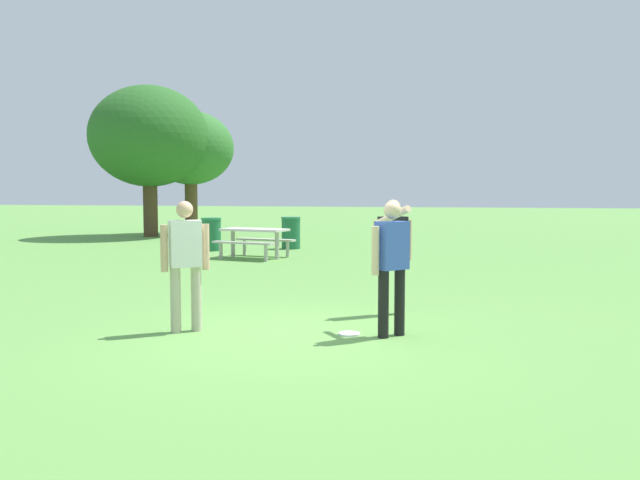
{
  "coord_description": "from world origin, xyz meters",
  "views": [
    {
      "loc": [
        1.98,
        -7.89,
        1.78
      ],
      "look_at": [
        -0.24,
        2.19,
        1.0
      ],
      "focal_mm": 37.5,
      "sensor_mm": 36.0,
      "label": 1
    }
  ],
  "objects_px": {
    "person_thrower": "(185,257)",
    "trash_can_further_along": "(291,233)",
    "person_bystander": "(391,258)",
    "frisbee": "(349,334)",
    "trash_can_beside_table": "(211,234)",
    "person_catcher": "(393,249)",
    "picnic_table_near": "(255,236)",
    "tree_broad_center": "(190,149)",
    "tree_tall_left": "(149,137)"
  },
  "relations": [
    {
      "from": "tree_tall_left",
      "to": "frisbee",
      "type": "bearing_deg",
      "value": -56.01
    },
    {
      "from": "person_bystander",
      "to": "tree_tall_left",
      "type": "relative_size",
      "value": 0.29
    },
    {
      "from": "trash_can_beside_table",
      "to": "trash_can_further_along",
      "type": "height_order",
      "value": "same"
    },
    {
      "from": "person_bystander",
      "to": "picnic_table_near",
      "type": "relative_size",
      "value": 0.83
    },
    {
      "from": "person_catcher",
      "to": "tree_broad_center",
      "type": "height_order",
      "value": "tree_broad_center"
    },
    {
      "from": "trash_can_beside_table",
      "to": "tree_broad_center",
      "type": "relative_size",
      "value": 0.2
    },
    {
      "from": "person_catcher",
      "to": "tree_tall_left",
      "type": "distance_m",
      "value": 17.72
    },
    {
      "from": "trash_can_beside_table",
      "to": "trash_can_further_along",
      "type": "relative_size",
      "value": 1.0
    },
    {
      "from": "frisbee",
      "to": "trash_can_further_along",
      "type": "xyz_separation_m",
      "value": [
        -3.79,
        11.41,
        0.47
      ]
    },
    {
      "from": "person_catcher",
      "to": "frisbee",
      "type": "bearing_deg",
      "value": -104.03
    },
    {
      "from": "person_catcher",
      "to": "tree_tall_left",
      "type": "bearing_deg",
      "value": 127.67
    },
    {
      "from": "trash_can_beside_table",
      "to": "person_bystander",
      "type": "bearing_deg",
      "value": -58.07
    },
    {
      "from": "person_catcher",
      "to": "picnic_table_near",
      "type": "xyz_separation_m",
      "value": [
        -4.37,
        7.09,
        -0.38
      ]
    },
    {
      "from": "person_thrower",
      "to": "trash_can_further_along",
      "type": "xyz_separation_m",
      "value": [
        -1.75,
        11.66,
        -0.46
      ]
    },
    {
      "from": "person_thrower",
      "to": "tree_tall_left",
      "type": "bearing_deg",
      "value": 118.05
    },
    {
      "from": "trash_can_further_along",
      "to": "picnic_table_near",
      "type": "bearing_deg",
      "value": -94.3
    },
    {
      "from": "tree_tall_left",
      "to": "person_catcher",
      "type": "bearing_deg",
      "value": -52.33
    },
    {
      "from": "person_thrower",
      "to": "trash_can_further_along",
      "type": "distance_m",
      "value": 11.8
    },
    {
      "from": "person_catcher",
      "to": "frisbee",
      "type": "relative_size",
      "value": 5.99
    },
    {
      "from": "trash_can_beside_table",
      "to": "tree_tall_left",
      "type": "relative_size",
      "value": 0.17
    },
    {
      "from": "person_thrower",
      "to": "frisbee",
      "type": "height_order",
      "value": "person_thrower"
    },
    {
      "from": "picnic_table_near",
      "to": "trash_can_beside_table",
      "type": "distance_m",
      "value": 2.57
    },
    {
      "from": "trash_can_further_along",
      "to": "tree_broad_center",
      "type": "xyz_separation_m",
      "value": [
        -5.56,
        5.46,
        2.9
      ]
    },
    {
      "from": "trash_can_beside_table",
      "to": "tree_tall_left",
      "type": "xyz_separation_m",
      "value": [
        -4.44,
        5.02,
        3.27
      ]
    },
    {
      "from": "person_catcher",
      "to": "trash_can_beside_table",
      "type": "bearing_deg",
      "value": 125.31
    },
    {
      "from": "picnic_table_near",
      "to": "tree_tall_left",
      "type": "relative_size",
      "value": 0.35
    },
    {
      "from": "person_catcher",
      "to": "frisbee",
      "type": "height_order",
      "value": "person_catcher"
    },
    {
      "from": "picnic_table_near",
      "to": "trash_can_further_along",
      "type": "height_order",
      "value": "trash_can_further_along"
    },
    {
      "from": "picnic_table_near",
      "to": "person_bystander",
      "type": "bearing_deg",
      "value": -62.12
    },
    {
      "from": "picnic_table_near",
      "to": "tree_tall_left",
      "type": "distance_m",
      "value": 9.79
    },
    {
      "from": "person_catcher",
      "to": "tree_broad_center",
      "type": "xyz_separation_m",
      "value": [
        -9.71,
        15.4,
        2.44
      ]
    },
    {
      "from": "trash_can_further_along",
      "to": "tree_tall_left",
      "type": "distance_m",
      "value": 8.29
    },
    {
      "from": "trash_can_further_along",
      "to": "tree_broad_center",
      "type": "distance_m",
      "value": 8.31
    },
    {
      "from": "person_thrower",
      "to": "person_catcher",
      "type": "height_order",
      "value": "same"
    },
    {
      "from": "trash_can_further_along",
      "to": "person_catcher",
      "type": "bearing_deg",
      "value": -67.34
    },
    {
      "from": "tree_broad_center",
      "to": "person_thrower",
      "type": "bearing_deg",
      "value": -66.88
    },
    {
      "from": "picnic_table_near",
      "to": "person_thrower",
      "type": "bearing_deg",
      "value": -77.4
    },
    {
      "from": "person_bystander",
      "to": "picnic_table_near",
      "type": "height_order",
      "value": "person_bystander"
    },
    {
      "from": "tree_tall_left",
      "to": "person_bystander",
      "type": "bearing_deg",
      "value": -54.66
    },
    {
      "from": "person_bystander",
      "to": "trash_can_beside_table",
      "type": "xyz_separation_m",
      "value": [
        -6.39,
        10.26,
        -0.48
      ]
    },
    {
      "from": "person_bystander",
      "to": "frisbee",
      "type": "bearing_deg",
      "value": -175.74
    },
    {
      "from": "frisbee",
      "to": "trash_can_beside_table",
      "type": "bearing_deg",
      "value": 119.77
    },
    {
      "from": "person_bystander",
      "to": "person_catcher",
      "type": "bearing_deg",
      "value": 95.53
    },
    {
      "from": "frisbee",
      "to": "person_bystander",
      "type": "bearing_deg",
      "value": 4.26
    },
    {
      "from": "person_bystander",
      "to": "trash_can_further_along",
      "type": "distance_m",
      "value": 12.16
    },
    {
      "from": "frisbee",
      "to": "tree_broad_center",
      "type": "bearing_deg",
      "value": 118.98
    },
    {
      "from": "person_bystander",
      "to": "trash_can_further_along",
      "type": "xyz_separation_m",
      "value": [
        -4.29,
        11.37,
        -0.48
      ]
    },
    {
      "from": "person_thrower",
      "to": "trash_can_beside_table",
      "type": "height_order",
      "value": "person_thrower"
    },
    {
      "from": "person_thrower",
      "to": "tree_broad_center",
      "type": "height_order",
      "value": "tree_broad_center"
    },
    {
      "from": "trash_can_further_along",
      "to": "person_bystander",
      "type": "bearing_deg",
      "value": -69.33
    }
  ]
}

